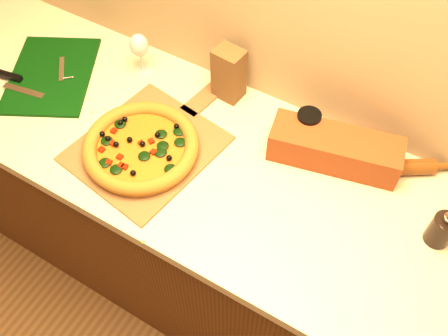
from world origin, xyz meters
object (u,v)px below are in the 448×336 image
pizza (141,147)px  pepper_grinder (442,229)px  pizza_peel (150,145)px  rolling_pin (394,168)px  wine_glass (139,46)px  cutting_board (50,75)px  dark_jar (307,127)px

pizza → pepper_grinder: (0.86, 0.17, 0.02)m
pizza_peel → rolling_pin: bearing=31.4°
pepper_grinder → wine_glass: bearing=173.1°
pizza → cutting_board: 0.49m
pizza → pepper_grinder: size_ratio=2.74×
pizza → rolling_pin: size_ratio=1.14×
cutting_board → wine_glass: wine_glass is taller
pizza → pizza_peel: bearing=86.1°
pepper_grinder → rolling_pin: 0.24m
pizza → pepper_grinder: 0.88m
pepper_grinder → rolling_pin: bearing=139.5°
pizza_peel → rolling_pin: (0.68, 0.28, 0.02)m
pizza_peel → pizza: size_ratio=1.67×
wine_glass → pizza: bearing=-54.4°
pizza_peel → pizza: bearing=-85.2°
pizza_peel → pizza: 0.05m
pizza_peel → pizza: (-0.00, -0.04, 0.03)m
dark_jar → rolling_pin: bearing=3.1°
pizza → wine_glass: wine_glass is taller
pizza_peel → dark_jar: 0.49m
pizza_peel → pepper_grinder: pepper_grinder is taller
pizza → rolling_pin: pizza is taller
pizza_peel → wine_glass: wine_glass is taller
pizza_peel → pepper_grinder: bearing=17.5°
pizza_peel → pizza: pizza is taller
cutting_board → rolling_pin: bearing=-17.9°
dark_jar → pizza: bearing=-143.0°
pizza_peel → rolling_pin: rolling_pin is taller
cutting_board → pizza: bearing=-41.4°
cutting_board → pepper_grinder: pepper_grinder is taller
pepper_grinder → dark_jar: size_ratio=1.11×
pizza → dark_jar: dark_jar is taller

